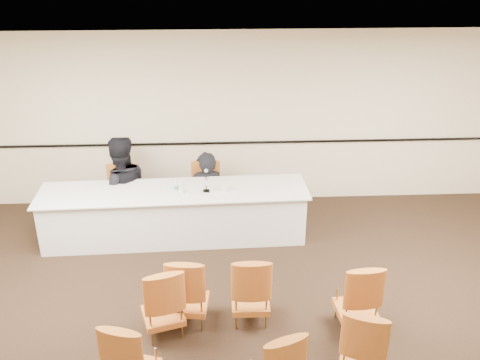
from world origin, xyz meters
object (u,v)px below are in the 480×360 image
panelist_second_chair (122,196)px  aud_chair_extra (162,300)px  microphone (206,182)px  aud_chair_front_right (357,295)px  aud_chair_front_mid (251,287)px  aud_chair_back_right (364,342)px  panelist_main (207,200)px  aud_chair_back_left (132,355)px  coffee_cup (224,187)px  aud_chair_front_left (188,289)px  drinking_glass (181,190)px  water_bottle (176,184)px  panelist_main_chair (206,193)px  panelist_second (122,194)px  panel_table (175,214)px

panelist_second_chair → aud_chair_extra: same height
microphone → aud_chair_front_right: 2.87m
aud_chair_front_mid → aud_chair_back_right: (1.13, -1.01, 0.00)m
panelist_main → aud_chair_back_left: (-0.73, -3.73, 0.14)m
aud_chair_extra → coffee_cup: bearing=53.8°
aud_chair_back_left → aud_chair_extra: 0.93m
panelist_second_chair → aud_chair_front_left: bearing=-67.2°
coffee_cup → aud_chair_back_right: (1.41, -2.98, -0.42)m
aud_chair_front_left → aud_chair_back_right: 2.15m
panelist_main → aud_chair_front_left: panelist_main is taller
coffee_cup → panelist_main: bearing=112.7°
panelist_second_chair → aud_chair_front_right: bearing=-43.1°
aud_chair_front_right → aud_chair_back_left: size_ratio=1.00×
drinking_glass → aud_chair_front_left: aud_chair_front_left is taller
aud_chair_back_right → water_bottle: bearing=145.4°
panelist_main_chair → panelist_second: bearing=180.0°
panel_table → aud_chair_front_left: (0.29, -2.02, 0.06)m
panelist_main → aud_chair_front_left: size_ratio=1.82×
panelist_second_chair → aud_chair_front_right: same height
panelist_second → drinking_glass: (1.03, -0.66, 0.36)m
microphone → panel_table: bearing=174.5°
aud_chair_front_mid → aud_chair_front_right: size_ratio=1.00×
aud_chair_front_right → microphone: bearing=125.4°
panelist_second_chair → aud_chair_front_left: 2.84m
panelist_second_chair → coffee_cup: 1.83m
drinking_glass → aud_chair_extra: aud_chair_extra is taller
aud_chair_front_left → panelist_second_chair: bearing=120.9°
panelist_main → panelist_second_chair: (-1.38, -0.05, 0.14)m
water_bottle → aud_chair_front_mid: (1.00, -2.03, -0.45)m
aud_chair_extra → aud_chair_front_left: bearing=18.1°
panelist_main → aud_chair_extra: (-0.50, -2.83, 0.14)m
panelist_main_chair → microphone: size_ratio=3.10×
panelist_second → aud_chair_front_left: size_ratio=2.09×
aud_chair_front_left → aud_chair_front_mid: size_ratio=1.00×
aud_chair_front_right → panelist_second_chair: bearing=134.6°
microphone → aud_chair_front_right: bearing=-49.2°
panelist_main_chair → microphone: bearing=-90.8°
aud_chair_back_left → panelist_main_chair: bearing=96.3°
panelist_main_chair → panelist_second: panelist_second is taller
coffee_cup → aud_chair_back_left: bearing=-108.3°
drinking_glass → aud_chair_extra: size_ratio=0.11×
aud_chair_front_right → aud_chair_back_right: 0.82m
panelist_second_chair → aud_chair_front_mid: 3.24m
panel_table → drinking_glass: (0.13, -0.10, 0.46)m
aud_chair_front_left → aud_chair_front_right: size_ratio=1.00×
panelist_second_chair → aud_chair_back_right: same height
panel_table → microphone: 0.76m
panelist_main_chair → drinking_glass: (-0.36, -0.71, 0.40)m
water_bottle → coffee_cup: (0.73, -0.06, -0.03)m
panel_table → aud_chair_back_left: (-0.25, -3.12, 0.06)m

